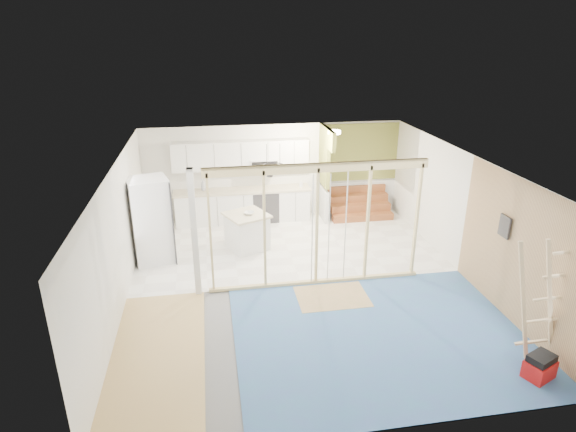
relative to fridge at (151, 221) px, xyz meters
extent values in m
cube|color=slate|center=(3.09, -1.68, -0.98)|extent=(7.00, 8.00, 0.01)
cube|color=white|center=(3.09, -1.68, 1.62)|extent=(7.00, 8.00, 0.01)
cube|color=white|center=(3.09, 2.32, 0.32)|extent=(7.00, 0.01, 2.60)
cube|color=white|center=(3.09, -5.68, 0.32)|extent=(7.00, 0.01, 2.60)
cube|color=white|center=(-0.41, -1.68, 0.32)|extent=(0.01, 8.00, 2.60)
cube|color=white|center=(6.59, -1.68, 0.32)|extent=(0.01, 8.00, 2.60)
cube|color=white|center=(3.09, 0.32, -0.97)|extent=(7.00, 4.00, 0.02)
cube|color=#41599F|center=(4.09, -3.68, -0.97)|extent=(5.00, 4.00, 0.02)
cube|color=tan|center=(0.34, -3.68, -0.97)|extent=(1.50, 4.00, 0.02)
cube|color=tan|center=(3.59, -2.28, -0.96)|extent=(1.40, 1.00, 0.01)
cube|color=#DACA85|center=(3.39, -1.68, 1.52)|extent=(4.40, 0.09, 0.18)
cube|color=#DACA85|center=(3.39, -1.68, -0.93)|extent=(4.40, 0.09, 0.06)
cube|color=silver|center=(0.99, -1.68, 0.32)|extent=(0.12, 0.14, 2.60)
cube|color=#DACA85|center=(1.29, -1.68, 0.32)|extent=(0.04, 0.09, 2.40)
cube|color=#DACA85|center=(2.34, -1.68, 0.32)|extent=(0.04, 0.09, 2.40)
cube|color=#DACA85|center=(3.39, -1.68, 0.32)|extent=(0.05, 0.09, 2.40)
cube|color=#DACA85|center=(4.44, -1.68, 0.32)|extent=(0.04, 0.09, 2.40)
cube|color=#DACA85|center=(5.49, -1.68, 0.32)|extent=(0.04, 0.09, 2.40)
cylinder|color=silver|center=(3.29, -1.71, 0.24)|extent=(0.02, 0.02, 2.35)
cylinder|color=silver|center=(3.99, -1.66, 0.24)|extent=(0.02, 0.02, 2.35)
cylinder|color=silver|center=(3.64, -1.68, 0.24)|extent=(0.02, 0.02, 2.35)
cube|color=white|center=(2.19, 2.02, -0.54)|extent=(3.60, 0.60, 0.88)
cube|color=beige|center=(2.19, 2.02, -0.07)|extent=(3.66, 0.64, 0.05)
cube|color=white|center=(-0.11, 0.92, -0.54)|extent=(0.60, 1.60, 0.88)
cube|color=beige|center=(-0.11, 0.92, -0.07)|extent=(0.64, 1.64, 0.05)
cube|color=white|center=(2.19, 2.14, 0.87)|extent=(3.60, 0.34, 0.75)
cube|color=white|center=(2.79, 2.10, 0.57)|extent=(0.72, 0.38, 0.36)
cube|color=black|center=(2.79, 1.91, 0.57)|extent=(0.68, 0.02, 0.30)
cube|color=olive|center=(4.39, 1.87, 0.82)|extent=(0.10, 0.90, 1.60)
cube|color=silver|center=(4.39, 1.87, -0.53)|extent=(0.10, 0.90, 0.90)
cube|color=olive|center=(4.39, 1.17, 1.37)|extent=(0.10, 0.50, 0.50)
cube|color=olive|center=(5.49, 2.29, 0.77)|extent=(2.20, 0.04, 1.60)
cube|color=silver|center=(5.49, 2.29, -0.53)|extent=(2.20, 0.04, 0.90)
cube|color=brown|center=(5.44, 1.52, -0.88)|extent=(1.70, 0.26, 0.20)
cube|color=brown|center=(5.44, 1.78, -0.68)|extent=(1.70, 0.26, 0.20)
cube|color=brown|center=(5.44, 2.04, -0.48)|extent=(1.70, 0.26, 0.20)
cube|color=brown|center=(5.44, 2.30, -0.28)|extent=(1.70, 0.26, 0.20)
torus|color=black|center=(2.79, 0.22, 1.07)|extent=(0.52, 0.52, 0.02)
cylinder|color=black|center=(2.64, 0.22, 1.32)|extent=(0.01, 0.01, 0.50)
cylinder|color=black|center=(2.94, 0.22, 1.32)|extent=(0.01, 0.01, 0.50)
cylinder|color=#343439|center=(2.69, 0.12, 0.92)|extent=(0.14, 0.14, 0.14)
cylinder|color=#343439|center=(2.91, 0.32, 0.94)|extent=(0.12, 0.12, 0.12)
cube|color=tan|center=(6.57, -3.68, 0.32)|extent=(0.02, 4.00, 2.60)
cube|color=#343439|center=(6.52, -3.08, 0.67)|extent=(0.04, 0.30, 0.40)
cylinder|color=#FFEABF|center=(4.49, 1.32, 1.56)|extent=(0.32, 0.32, 0.08)
cube|color=white|center=(-0.01, 0.00, 0.00)|extent=(1.03, 1.00, 1.95)
cube|color=#343439|center=(0.40, 0.00, 0.00)|extent=(0.22, 0.76, 1.91)
cube|color=white|center=(2.14, 0.26, -0.56)|extent=(1.08, 1.08, 0.83)
cube|color=beige|center=(2.14, 0.26, -0.11)|extent=(1.20, 1.20, 0.05)
imported|color=silver|center=(2.21, 0.24, -0.05)|extent=(0.30, 0.30, 0.06)
imported|color=#A3A8B5|center=(1.15, 2.12, 0.11)|extent=(0.14, 0.14, 0.30)
imported|color=white|center=(3.79, 1.99, 0.04)|extent=(0.10, 0.10, 0.17)
cube|color=#B01110|center=(6.09, -5.08, -0.82)|extent=(0.53, 0.47, 0.31)
cube|color=black|center=(6.09, -5.08, -0.62)|extent=(0.47, 0.42, 0.11)
cube|color=beige|center=(5.98, -4.60, 0.07)|extent=(0.49, 0.17, 2.06)
cube|color=beige|center=(6.43, -4.60, 0.07)|extent=(0.49, 0.17, 2.06)
cube|color=beige|center=(6.26, -4.60, -0.69)|extent=(0.49, 0.17, 0.14)
cube|color=beige|center=(6.34, -4.60, -0.30)|extent=(0.49, 0.17, 0.14)
cube|color=beige|center=(6.43, -4.60, 0.10)|extent=(0.49, 0.17, 0.14)
cube|color=beige|center=(6.51, -4.60, 0.49)|extent=(0.49, 0.17, 0.14)
cube|color=beige|center=(6.59, -4.60, 0.89)|extent=(0.49, 0.17, 0.14)
camera|label=1|loc=(1.35, -10.29, 3.99)|focal=30.00mm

